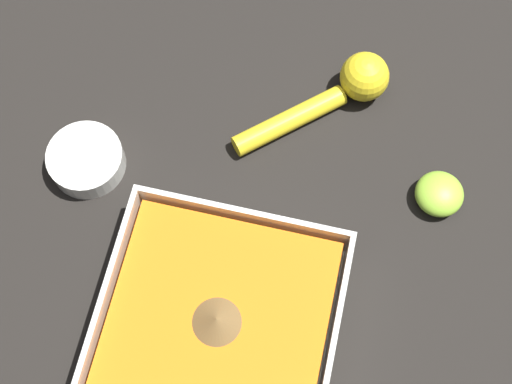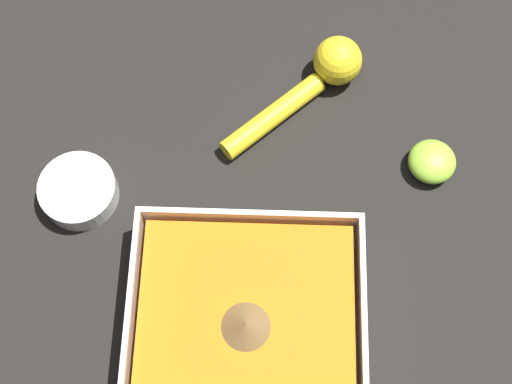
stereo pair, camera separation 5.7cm
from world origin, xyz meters
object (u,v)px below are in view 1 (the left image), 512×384
(spice_bowl, at_px, (87,160))
(lemon_squeezer, at_px, (342,90))
(lemon_half, at_px, (439,194))
(square_dish, at_px, (218,326))

(spice_bowl, bearing_deg, lemon_squeezer, -150.94)
(lemon_half, bearing_deg, spice_bowl, 6.87)
(lemon_half, bearing_deg, square_dish, 44.46)
(spice_bowl, height_order, lemon_squeezer, lemon_squeezer)
(square_dish, bearing_deg, spice_bowl, -38.28)
(square_dish, height_order, lemon_squeezer, square_dish)
(square_dish, relative_size, spice_bowl, 2.76)
(spice_bowl, relative_size, lemon_squeezer, 0.52)
(spice_bowl, xyz_separation_m, lemon_half, (-0.41, -0.05, 0.00))
(lemon_squeezer, xyz_separation_m, lemon_half, (-0.13, 0.10, -0.01))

